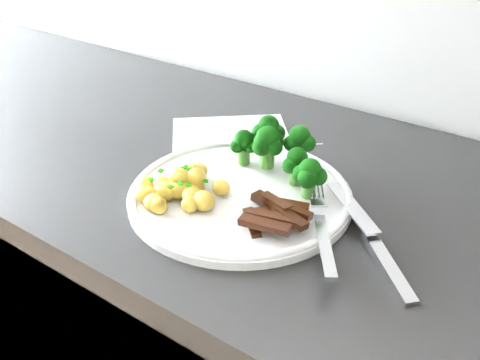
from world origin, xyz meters
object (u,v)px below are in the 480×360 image
fork (322,229)px  beef_strips (276,214)px  recipe_paper (234,151)px  broccoli (281,149)px  knife (378,250)px  plate (240,194)px  potatoes (181,187)px

fork → beef_strips: bearing=-172.5°
recipe_paper → fork: (0.23, -0.13, 0.02)m
recipe_paper → broccoli: (0.11, -0.03, 0.05)m
knife → beef_strips: bearing=-170.1°
recipe_paper → fork: size_ratio=1.84×
plate → beef_strips: size_ratio=3.08×
recipe_paper → knife: bearing=-21.4°
recipe_paper → beef_strips: bearing=-39.5°
plate → recipe_paper: bearing=129.7°
beef_strips → fork: (0.06, 0.01, -0.00)m
potatoes → knife: (0.26, 0.05, -0.02)m
broccoli → knife: 0.21m
recipe_paper → fork: 0.26m
potatoes → knife: bearing=10.0°
fork → knife: fork is taller
beef_strips → fork: beef_strips is taller
potatoes → fork: (0.19, 0.03, -0.01)m
plate → beef_strips: bearing=-21.0°
plate → broccoli: (0.02, 0.07, 0.04)m
fork → potatoes: bearing=-170.7°
recipe_paper → fork: fork is taller
broccoli → potatoes: bearing=-120.9°
broccoli → fork: size_ratio=0.89×
broccoli → fork: 0.16m
recipe_paper → beef_strips: size_ratio=3.37×
plate → potatoes: bearing=-137.4°
broccoli → plate: bearing=-103.8°
plate → fork: (0.14, -0.02, 0.01)m
knife → fork: bearing=-167.9°
recipe_paper → plate: bearing=-50.3°
potatoes → knife: 0.26m
fork → knife: size_ratio=0.97×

